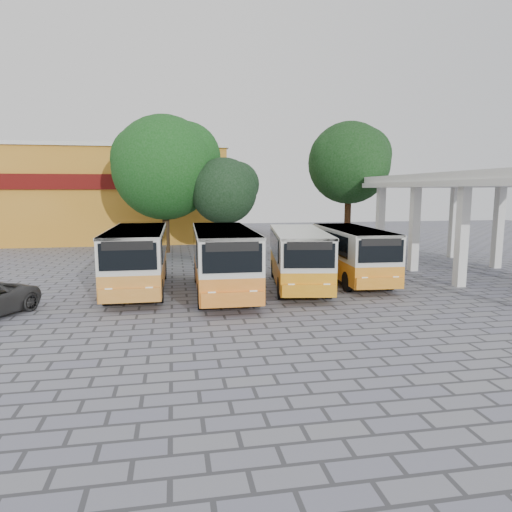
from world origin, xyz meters
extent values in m
plane|color=slate|center=(0.00, 0.00, 0.00)|extent=(90.00, 90.00, 0.00)
cube|color=silver|center=(7.85, 10.50, 2.50)|extent=(0.45, 0.45, 5.00)
cube|color=silver|center=(13.15, 10.50, 2.50)|extent=(0.45, 0.45, 5.00)
cube|color=silver|center=(10.50, 4.00, 5.20)|extent=(6.60, 15.60, 0.40)
cube|color=silver|center=(10.50, 4.00, 4.85)|extent=(6.80, 15.80, 0.30)
cube|color=#C07E20|center=(-11.00, 26.00, 4.00)|extent=(20.00, 10.00, 8.00)
cube|color=#590C0A|center=(-11.00, 20.90, 5.20)|extent=(20.00, 0.20, 1.20)
cube|color=silver|center=(-11.00, 26.00, 8.15)|extent=(20.40, 10.40, 0.30)
cube|color=orange|center=(-7.12, 3.59, 0.88)|extent=(2.41, 7.79, 1.02)
cube|color=beige|center=(-7.12, 3.59, 2.10)|extent=(2.41, 7.79, 1.43)
cube|color=beige|center=(-7.12, 3.59, 2.76)|extent=(2.45, 7.79, 0.12)
cube|color=black|center=(-8.30, 3.59, 2.12)|extent=(0.11, 6.41, 1.02)
cube|color=black|center=(-5.93, 3.59, 2.12)|extent=(0.11, 6.41, 1.02)
cube|color=black|center=(-7.12, -0.32, 2.12)|extent=(2.09, 0.07, 1.02)
cube|color=black|center=(-7.12, -0.32, 2.52)|extent=(1.85, 0.08, 0.33)
cylinder|color=black|center=(-8.17, 1.06, 0.49)|extent=(0.27, 0.97, 0.97)
cylinder|color=black|center=(-6.07, 1.06, 0.49)|extent=(0.27, 0.97, 0.97)
cylinder|color=black|center=(-8.17, 6.11, 0.49)|extent=(0.27, 0.97, 0.97)
cylinder|color=black|center=(-6.07, 6.11, 0.49)|extent=(0.27, 0.97, 0.97)
cube|color=orange|center=(-3.37, 2.32, 0.90)|extent=(2.56, 7.97, 1.04)
cube|color=beige|center=(-3.37, 2.32, 2.14)|extent=(2.56, 7.97, 1.45)
cube|color=beige|center=(-3.37, 2.32, 2.81)|extent=(2.60, 7.97, 0.12)
cube|color=black|center=(-4.58, 2.32, 2.16)|extent=(0.20, 6.53, 1.04)
cube|color=black|center=(-2.16, 2.32, 2.16)|extent=(0.20, 6.53, 1.04)
cube|color=black|center=(-3.37, -1.66, 2.16)|extent=(2.13, 0.10, 1.04)
cube|color=black|center=(-3.37, -1.66, 2.57)|extent=(1.88, 0.10, 0.34)
cylinder|color=black|center=(-4.44, -0.26, 0.49)|extent=(0.28, 0.99, 0.99)
cylinder|color=black|center=(-2.30, -0.26, 0.49)|extent=(0.28, 0.99, 0.99)
cylinder|color=black|center=(-4.44, 4.89, 0.49)|extent=(0.28, 0.99, 0.99)
cylinder|color=black|center=(-2.30, 4.89, 0.49)|extent=(0.28, 0.99, 0.99)
cube|color=orange|center=(0.26, 3.06, 0.84)|extent=(3.35, 7.66, 0.97)
cube|color=beige|center=(0.26, 3.06, 2.00)|extent=(3.35, 7.66, 1.36)
cube|color=beige|center=(0.26, 3.06, 2.63)|extent=(3.40, 7.67, 0.11)
cube|color=black|center=(-0.87, 3.06, 2.02)|extent=(1.01, 6.04, 0.97)
cube|color=black|center=(1.39, 3.06, 2.02)|extent=(1.01, 6.04, 0.97)
cube|color=black|center=(0.26, -0.66, 2.02)|extent=(1.97, 0.36, 0.97)
cube|color=black|center=(0.26, -0.66, 2.41)|extent=(1.75, 0.33, 0.31)
cylinder|color=black|center=(-0.74, 0.66, 0.46)|extent=(0.26, 0.93, 0.93)
cylinder|color=black|center=(1.26, 0.66, 0.46)|extent=(0.26, 0.93, 0.93)
cylinder|color=black|center=(-0.74, 5.47, 0.46)|extent=(0.26, 0.93, 0.93)
cylinder|color=black|center=(1.26, 5.47, 0.46)|extent=(0.26, 0.93, 0.93)
cube|color=orange|center=(3.29, 3.98, 0.83)|extent=(2.61, 7.43, 0.96)
cube|color=beige|center=(3.29, 3.98, 1.98)|extent=(2.61, 7.43, 1.34)
cube|color=beige|center=(3.29, 3.98, 2.60)|extent=(2.65, 7.43, 0.11)
cube|color=black|center=(2.17, 3.98, 1.99)|extent=(0.39, 6.03, 0.96)
cube|color=black|center=(4.41, 3.98, 1.99)|extent=(0.39, 6.03, 0.96)
cube|color=black|center=(3.29, 0.31, 1.99)|extent=(1.97, 0.16, 0.96)
cube|color=black|center=(3.29, 0.31, 2.38)|extent=(1.74, 0.16, 0.31)
cylinder|color=black|center=(2.30, 1.61, 0.46)|extent=(0.26, 0.91, 0.91)
cylinder|color=black|center=(4.28, 1.61, 0.46)|extent=(0.26, 0.91, 0.91)
cylinder|color=black|center=(2.30, 6.36, 0.46)|extent=(0.26, 0.91, 0.91)
cylinder|color=black|center=(4.28, 6.36, 0.46)|extent=(0.26, 0.91, 0.91)
cylinder|color=#342515|center=(-6.03, 16.39, 2.29)|extent=(0.50, 0.50, 4.57)
sphere|color=#0F420F|center=(-6.03, 16.39, 6.12)|extent=(7.43, 7.43, 7.43)
sphere|color=#0F420F|center=(-4.55, 16.69, 6.87)|extent=(5.20, 5.20, 5.20)
sphere|color=#0F420F|center=(-7.33, 16.19, 6.68)|extent=(4.83, 4.83, 4.83)
cylinder|color=#422713|center=(-1.97, 14.58, 1.61)|extent=(0.38, 0.38, 3.22)
sphere|color=black|center=(-1.97, 14.58, 4.48)|extent=(4.62, 4.62, 4.62)
sphere|color=black|center=(-1.04, 14.88, 4.94)|extent=(3.24, 3.24, 3.24)
sphere|color=black|center=(-2.78, 14.38, 4.83)|extent=(3.00, 3.00, 3.00)
cylinder|color=#412512|center=(7.17, 14.52, 2.27)|extent=(0.48, 0.48, 4.55)
sphere|color=black|center=(7.17, 14.52, 6.50)|extent=(5.91, 5.91, 5.91)
sphere|color=black|center=(8.35, 14.82, 7.09)|extent=(4.14, 4.14, 4.14)
sphere|color=black|center=(6.14, 14.32, 6.94)|extent=(3.84, 3.84, 3.84)
camera|label=1|loc=(-5.46, -17.42, 4.53)|focal=32.00mm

